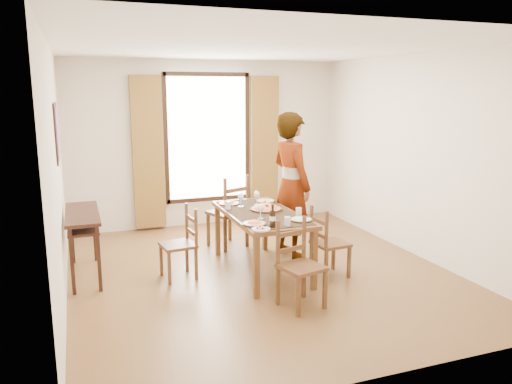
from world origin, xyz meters
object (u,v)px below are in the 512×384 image
object	(u,v)px
console_table	(83,222)
pasta_platter	(266,206)
man	(291,185)
dining_table	(261,218)

from	to	relation	value
console_table	pasta_platter	size ratio (longest dim) A/B	3.00
man	console_table	bearing A→B (deg)	77.26
dining_table	pasta_platter	distance (m)	0.17
man	pasta_platter	xyz separation A→B (m)	(-0.50, -0.35, -0.17)
man	dining_table	bearing A→B (deg)	116.12
dining_table	man	distance (m)	0.78
pasta_platter	console_table	bearing A→B (deg)	167.41
console_table	pasta_platter	bearing A→B (deg)	-12.59
console_table	dining_table	xyz separation A→B (m)	(2.07, -0.56, -0.00)
dining_table	console_table	bearing A→B (deg)	164.92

